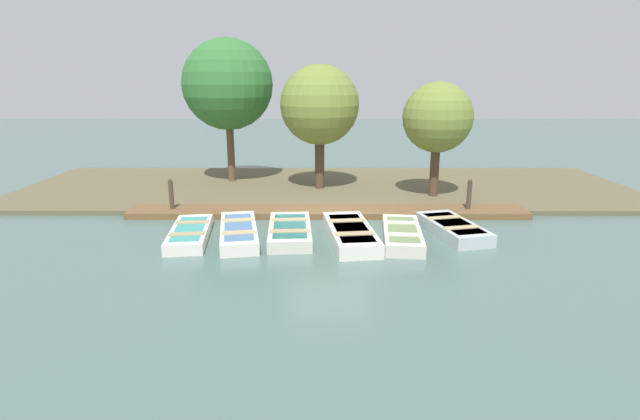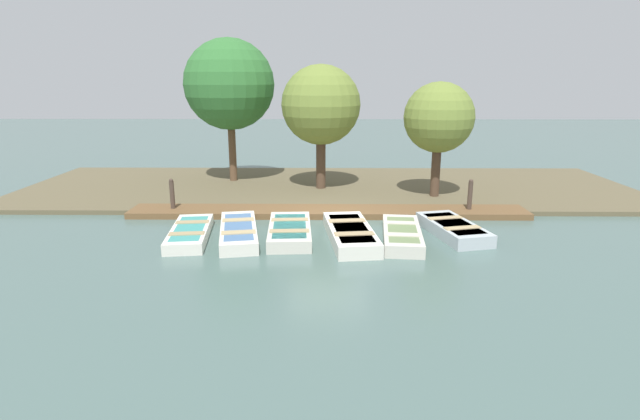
# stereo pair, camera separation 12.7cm
# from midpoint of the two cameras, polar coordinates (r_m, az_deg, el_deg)

# --- Properties ---
(ground_plane) EXTENTS (80.00, 80.00, 0.00)m
(ground_plane) POSITION_cam_midpoint_polar(r_m,az_deg,el_deg) (15.33, 0.70, -1.65)
(ground_plane) COLOR #4C6660
(shore_bank) EXTENTS (8.00, 24.00, 0.15)m
(shore_bank) POSITION_cam_midpoint_polar(r_m,az_deg,el_deg) (20.16, 0.56, 2.62)
(shore_bank) COLOR brown
(shore_bank) RESTS_ON ground_plane
(dock_walkway) EXTENTS (1.32, 12.97, 0.19)m
(dock_walkway) POSITION_cam_midpoint_polar(r_m,az_deg,el_deg) (16.40, 0.66, -0.19)
(dock_walkway) COLOR brown
(dock_walkway) RESTS_ON ground_plane
(rowboat_0) EXTENTS (3.02, 1.35, 0.33)m
(rowboat_0) POSITION_cam_midpoint_polar(r_m,az_deg,el_deg) (14.42, -14.89, -2.58)
(rowboat_0) COLOR silver
(rowboat_0) RESTS_ON ground_plane
(rowboat_1) EXTENTS (3.38, 1.55, 0.36)m
(rowboat_1) POSITION_cam_midpoint_polar(r_m,az_deg,el_deg) (14.22, -9.54, -2.46)
(rowboat_1) COLOR silver
(rowboat_1) RESTS_ON ground_plane
(rowboat_2) EXTENTS (3.00, 1.34, 0.36)m
(rowboat_2) POSITION_cam_midpoint_polar(r_m,az_deg,el_deg) (14.13, -3.72, -2.39)
(rowboat_2) COLOR beige
(rowboat_2) RESTS_ON ground_plane
(rowboat_3) EXTENTS (3.41, 1.51, 0.40)m
(rowboat_3) POSITION_cam_midpoint_polar(r_m,az_deg,el_deg) (13.85, 3.25, -2.66)
(rowboat_3) COLOR silver
(rowboat_3) RESTS_ON ground_plane
(rowboat_4) EXTENTS (3.06, 1.30, 0.36)m
(rowboat_4) POSITION_cam_midpoint_polar(r_m,az_deg,el_deg) (13.98, 9.12, -2.74)
(rowboat_4) COLOR beige
(rowboat_4) RESTS_ON ground_plane
(rowboat_5) EXTENTS (2.91, 1.72, 0.38)m
(rowboat_5) POSITION_cam_midpoint_polar(r_m,az_deg,el_deg) (14.78, 14.70, -2.03)
(rowboat_5) COLOR #B2BCC1
(rowboat_5) RESTS_ON ground_plane
(mooring_post_near) EXTENTS (0.15, 0.15, 1.19)m
(mooring_post_near) POSITION_cam_midpoint_polar(r_m,az_deg,el_deg) (17.03, -16.82, 1.48)
(mooring_post_near) COLOR #47382D
(mooring_post_near) RESTS_ON ground_plane
(mooring_post_far) EXTENTS (0.15, 0.15, 1.19)m
(mooring_post_far) POSITION_cam_midpoint_polar(r_m,az_deg,el_deg) (16.98, 16.46, 1.47)
(mooring_post_far) COLOR #47382D
(mooring_post_far) RESTS_ON ground_plane
(park_tree_far_left) EXTENTS (3.64, 3.64, 5.92)m
(park_tree_far_left) POSITION_cam_midpoint_polar(r_m,az_deg,el_deg) (21.05, -10.67, 13.89)
(park_tree_far_left) COLOR brown
(park_tree_far_left) RESTS_ON ground_plane
(park_tree_left) EXTENTS (3.00, 3.00, 4.87)m
(park_tree_left) POSITION_cam_midpoint_polar(r_m,az_deg,el_deg) (19.26, -0.24, 11.85)
(park_tree_left) COLOR #4C3828
(park_tree_left) RESTS_ON ground_plane
(park_tree_center) EXTENTS (2.49, 2.49, 4.25)m
(park_tree_center) POSITION_cam_midpoint_polar(r_m,az_deg,el_deg) (18.42, 13.09, 10.19)
(park_tree_center) COLOR #4C3828
(park_tree_center) RESTS_ON ground_plane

